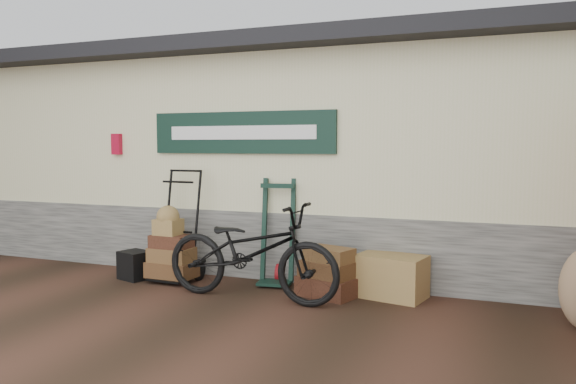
% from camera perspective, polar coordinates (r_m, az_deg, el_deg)
% --- Properties ---
extents(ground, '(80.00, 80.00, 0.00)m').
position_cam_1_polar(ground, '(6.69, -5.96, -10.72)').
color(ground, black).
rests_on(ground, ground).
extents(station_building, '(14.40, 4.10, 3.20)m').
position_cam_1_polar(station_building, '(8.97, 1.93, 3.69)').
color(station_building, '#4C4C47').
rests_on(station_building, ground).
extents(porter_trolley, '(0.76, 0.58, 1.49)m').
position_cam_1_polar(porter_trolley, '(7.58, -11.06, -3.21)').
color(porter_trolley, black).
rests_on(porter_trolley, ground).
extents(green_barrow, '(0.54, 0.47, 1.35)m').
position_cam_1_polar(green_barrow, '(7.20, -1.09, -4.07)').
color(green_barrow, black).
rests_on(green_barrow, ground).
extents(suitcase_stack, '(0.77, 0.61, 0.59)m').
position_cam_1_polar(suitcase_stack, '(6.71, 4.01, -8.05)').
color(suitcase_stack, '#351C11').
rests_on(suitcase_stack, ground).
extents(wicker_hamper, '(0.86, 0.65, 0.50)m').
position_cam_1_polar(wicker_hamper, '(6.76, 10.46, -8.42)').
color(wicker_hamper, brown).
rests_on(wicker_hamper, ground).
extents(black_trunk, '(0.46, 0.42, 0.38)m').
position_cam_1_polar(black_trunk, '(7.82, -15.29, -7.18)').
color(black_trunk, black).
rests_on(black_trunk, ground).
extents(bicycle, '(0.83, 2.19, 1.26)m').
position_cam_1_polar(bicycle, '(6.49, -3.78, -5.49)').
color(bicycle, black).
rests_on(bicycle, ground).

